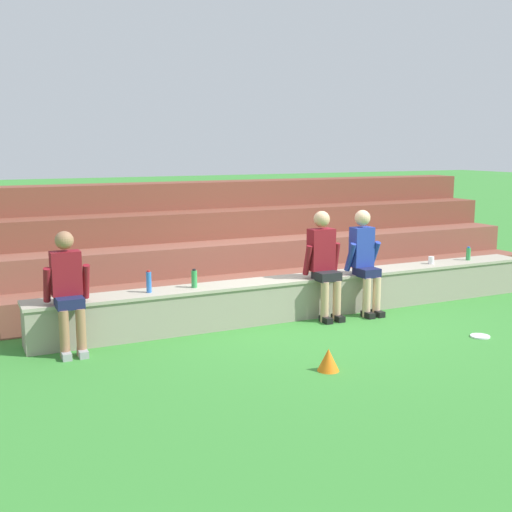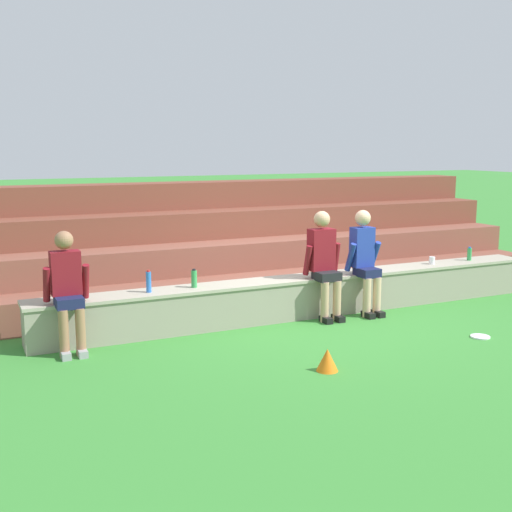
% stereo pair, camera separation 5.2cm
% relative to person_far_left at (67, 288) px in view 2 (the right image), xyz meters
% --- Properties ---
extents(ground_plane, '(80.00, 80.00, 0.00)m').
position_rel_person_far_left_xyz_m(ground_plane, '(3.28, 0.02, -0.75)').
color(ground_plane, '#388433').
extents(stone_seating_wall, '(7.57, 0.50, 0.55)m').
position_rel_person_far_left_xyz_m(stone_seating_wall, '(3.28, 0.25, -0.46)').
color(stone_seating_wall, gray).
rests_on(stone_seating_wall, ground).
extents(brick_bleachers, '(9.46, 2.43, 1.74)m').
position_rel_person_far_left_xyz_m(brick_bleachers, '(3.28, 2.33, -0.10)').
color(brick_bleachers, brown).
rests_on(brick_bleachers, ground).
extents(person_far_left, '(0.51, 0.53, 1.39)m').
position_rel_person_far_left_xyz_m(person_far_left, '(0.00, 0.00, 0.00)').
color(person_far_left, '#996B4C').
rests_on(person_far_left, ground).
extents(person_left_of_center, '(0.53, 0.53, 1.47)m').
position_rel_person_far_left_xyz_m(person_left_of_center, '(3.40, 0.03, 0.05)').
color(person_left_of_center, tan).
rests_on(person_left_of_center, ground).
extents(person_center, '(0.48, 0.53, 1.46)m').
position_rel_person_far_left_xyz_m(person_center, '(4.05, 0.00, 0.03)').
color(person_center, '#DBAD89').
rests_on(person_center, ground).
extents(water_bottle_near_right, '(0.06, 0.06, 0.28)m').
position_rel_person_far_left_xyz_m(water_bottle_near_right, '(1.01, 0.24, -0.07)').
color(water_bottle_near_right, blue).
rests_on(water_bottle_near_right, stone_seating_wall).
extents(water_bottle_near_left, '(0.07, 0.07, 0.24)m').
position_rel_person_far_left_xyz_m(water_bottle_near_left, '(1.61, 0.26, -0.09)').
color(water_bottle_near_left, green).
rests_on(water_bottle_near_left, stone_seating_wall).
extents(water_bottle_mid_left, '(0.07, 0.07, 0.21)m').
position_rel_person_far_left_xyz_m(water_bottle_mid_left, '(6.21, 0.27, -0.10)').
color(water_bottle_mid_left, green).
rests_on(water_bottle_mid_left, stone_seating_wall).
extents(plastic_cup_left_end, '(0.09, 0.09, 0.11)m').
position_rel_person_far_left_xyz_m(plastic_cup_left_end, '(5.47, 0.27, -0.14)').
color(plastic_cup_left_end, white).
rests_on(plastic_cup_left_end, stone_seating_wall).
extents(frisbee, '(0.24, 0.24, 0.02)m').
position_rel_person_far_left_xyz_m(frisbee, '(4.69, -1.59, -0.74)').
color(frisbee, white).
rests_on(frisbee, ground).
extents(sports_cone, '(0.23, 0.23, 0.24)m').
position_rel_person_far_left_xyz_m(sports_cone, '(2.34, -1.81, -0.63)').
color(sports_cone, orange).
rests_on(sports_cone, ground).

